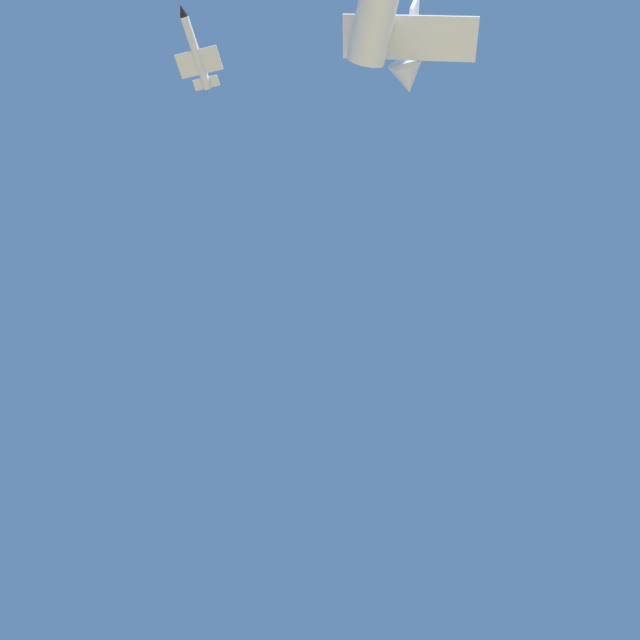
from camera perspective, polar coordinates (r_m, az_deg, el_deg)
chase_jet_left_wing at (r=135.75m, az=-10.22°, el=20.94°), size 12.79×12.88×4.00m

